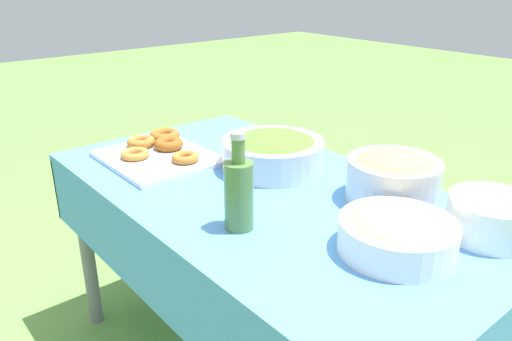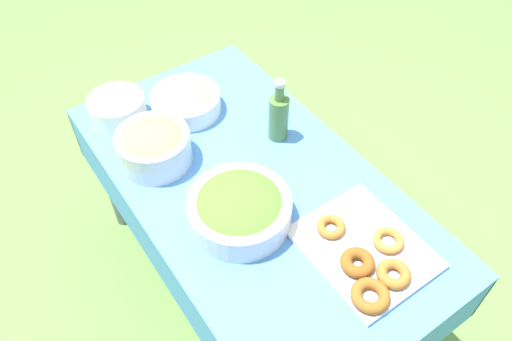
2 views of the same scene
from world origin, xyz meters
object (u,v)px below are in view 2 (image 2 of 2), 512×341
(plate_stack, at_px, (118,109))
(fruit_bowl, at_px, (154,145))
(pasta_bowl, at_px, (185,100))
(donut_platter, at_px, (366,255))
(salad_bowl, at_px, (239,208))
(olive_oil_bottle, at_px, (279,116))

(plate_stack, bearing_deg, fruit_bowl, 3.26)
(pasta_bowl, distance_m, donut_platter, 0.88)
(salad_bowl, height_order, plate_stack, salad_bowl)
(pasta_bowl, bearing_deg, fruit_bowl, -51.65)
(salad_bowl, distance_m, olive_oil_bottle, 0.40)
(fruit_bowl, bearing_deg, salad_bowl, 14.10)
(pasta_bowl, bearing_deg, plate_stack, -113.60)
(donut_platter, bearing_deg, plate_stack, -160.94)
(plate_stack, height_order, fruit_bowl, fruit_bowl)
(olive_oil_bottle, bearing_deg, fruit_bowl, -108.97)
(pasta_bowl, xyz_separation_m, plate_stack, (-0.10, -0.23, 0.00))
(pasta_bowl, height_order, plate_stack, same)
(salad_bowl, height_order, fruit_bowl, fruit_bowl)
(olive_oil_bottle, bearing_deg, salad_bowl, -53.60)
(salad_bowl, height_order, olive_oil_bottle, olive_oil_bottle)
(pasta_bowl, relative_size, fruit_bowl, 1.04)
(pasta_bowl, bearing_deg, olive_oil_bottle, 33.01)
(olive_oil_bottle, bearing_deg, pasta_bowl, -146.99)
(salad_bowl, relative_size, fruit_bowl, 1.28)
(pasta_bowl, height_order, olive_oil_bottle, olive_oil_bottle)
(pasta_bowl, relative_size, plate_stack, 1.26)
(plate_stack, bearing_deg, salad_bowl, 9.68)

